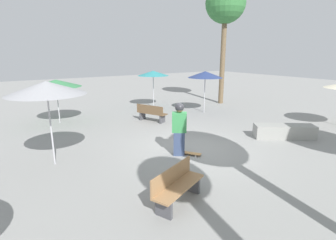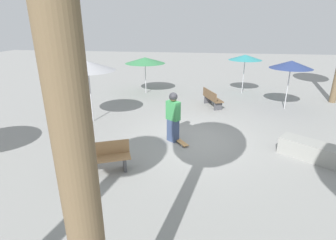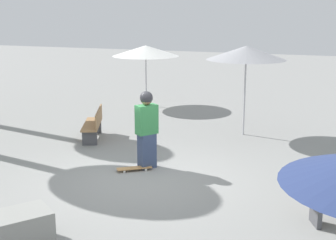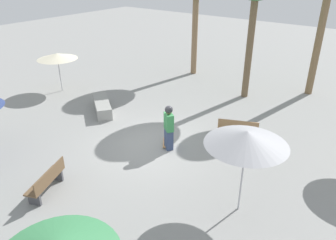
# 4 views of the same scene
# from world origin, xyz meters

# --- Properties ---
(ground_plane) EXTENTS (60.00, 60.00, 0.00)m
(ground_plane) POSITION_xyz_m (0.00, 0.00, 0.00)
(ground_plane) COLOR gray
(skater_main) EXTENTS (0.49, 0.54, 1.79)m
(skater_main) POSITION_xyz_m (-0.21, 0.75, 0.97)
(skater_main) COLOR #38476B
(skater_main) RESTS_ON ground_plane
(skateboard) EXTENTS (0.77, 0.63, 0.07)m
(skateboard) POSITION_xyz_m (-0.39, 0.45, 0.06)
(skateboard) COLOR #B7844C
(skateboard) RESTS_ON ground_plane
(bench_near) EXTENTS (1.04, 1.64, 0.85)m
(bench_near) POSITION_xyz_m (-2.56, 2.48, 0.43)
(bench_near) COLOR #47474C
(bench_near) RESTS_ON ground_plane
(shade_umbrella_white) EXTENTS (2.48, 2.48, 2.27)m
(shade_umbrella_white) POSITION_xyz_m (-3.03, 7.32, 2.07)
(shade_umbrella_white) COLOR #B7B7BC
(shade_umbrella_white) RESTS_ON ground_plane
(shade_umbrella_grey) EXTENTS (2.25, 2.25, 2.58)m
(shade_umbrella_grey) POSITION_xyz_m (1.29, 4.43, 2.38)
(shade_umbrella_grey) COLOR #B7B7BC
(shade_umbrella_grey) RESTS_ON ground_plane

